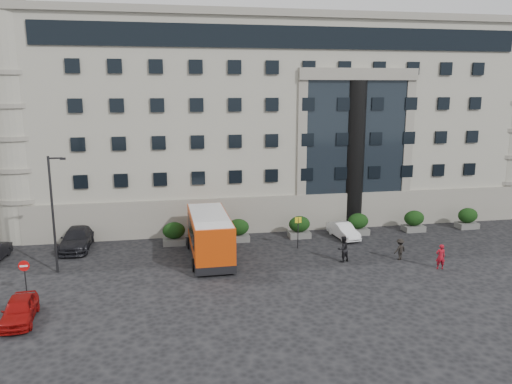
{
  "coord_description": "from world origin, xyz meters",
  "views": [
    {
      "loc": [
        -4.66,
        -31.15,
        12.32
      ],
      "look_at": [
        1.85,
        3.35,
        5.0
      ],
      "focal_mm": 35.0,
      "sensor_mm": 36.0,
      "label": 1
    }
  ],
  "objects_px": {
    "hedge_e": "(414,221)",
    "parked_car_c": "(77,239)",
    "white_taxi": "(343,231)",
    "minibus": "(210,234)",
    "hedge_d": "(358,224)",
    "red_truck": "(53,203)",
    "hedge_b": "(238,230)",
    "parked_car_d": "(68,221)",
    "pedestrian_c": "(400,249)",
    "parked_car_a": "(19,310)",
    "pedestrian_a": "(441,257)",
    "pedestrian_b": "(343,249)",
    "bus_stop_sign": "(298,227)",
    "hedge_a": "(174,233)",
    "street_lamp": "(53,210)",
    "hedge_c": "(299,227)",
    "hedge_f": "(468,218)",
    "no_entry_sign": "(24,271)"
  },
  "relations": [
    {
      "from": "hedge_e",
      "to": "parked_car_c",
      "type": "distance_m",
      "value": 28.3
    },
    {
      "from": "parked_car_c",
      "to": "white_taxi",
      "type": "relative_size",
      "value": 1.4
    },
    {
      "from": "minibus",
      "to": "parked_car_c",
      "type": "xyz_separation_m",
      "value": [
        -10.01,
        4.22,
        -1.04
      ]
    },
    {
      "from": "hedge_d",
      "to": "red_truck",
      "type": "height_order",
      "value": "red_truck"
    },
    {
      "from": "white_taxi",
      "to": "hedge_b",
      "type": "bearing_deg",
      "value": 167.74
    },
    {
      "from": "parked_car_d",
      "to": "pedestrian_c",
      "type": "bearing_deg",
      "value": -26.17
    },
    {
      "from": "minibus",
      "to": "parked_car_a",
      "type": "bearing_deg",
      "value": -143.56
    },
    {
      "from": "white_taxi",
      "to": "pedestrian_a",
      "type": "relative_size",
      "value": 2.16
    },
    {
      "from": "red_truck",
      "to": "pedestrian_b",
      "type": "height_order",
      "value": "red_truck"
    },
    {
      "from": "parked_car_a",
      "to": "pedestrian_b",
      "type": "xyz_separation_m",
      "value": [
        20.42,
        5.78,
        0.28
      ]
    },
    {
      "from": "parked_car_d",
      "to": "parked_car_c",
      "type": "bearing_deg",
      "value": -73.03
    },
    {
      "from": "hedge_b",
      "to": "parked_car_a",
      "type": "bearing_deg",
      "value": -138.53
    },
    {
      "from": "hedge_b",
      "to": "bus_stop_sign",
      "type": "relative_size",
      "value": 0.73
    },
    {
      "from": "hedge_a",
      "to": "parked_car_a",
      "type": "distance_m",
      "value": 14.83
    },
    {
      "from": "hedge_d",
      "to": "hedge_e",
      "type": "relative_size",
      "value": 1.0
    },
    {
      "from": "white_taxi",
      "to": "pedestrian_c",
      "type": "relative_size",
      "value": 2.42
    },
    {
      "from": "hedge_e",
      "to": "street_lamp",
      "type": "height_order",
      "value": "street_lamp"
    },
    {
      "from": "pedestrian_b",
      "to": "parked_car_d",
      "type": "bearing_deg",
      "value": -50.29
    },
    {
      "from": "bus_stop_sign",
      "to": "pedestrian_c",
      "type": "relative_size",
      "value": 1.59
    },
    {
      "from": "hedge_a",
      "to": "bus_stop_sign",
      "type": "bearing_deg",
      "value": -16.42
    },
    {
      "from": "white_taxi",
      "to": "hedge_e",
      "type": "bearing_deg",
      "value": -0.36
    },
    {
      "from": "hedge_b",
      "to": "parked_car_d",
      "type": "xyz_separation_m",
      "value": [
        -14.36,
        6.15,
        -0.16
      ]
    },
    {
      "from": "hedge_d",
      "to": "street_lamp",
      "type": "relative_size",
      "value": 0.23
    },
    {
      "from": "white_taxi",
      "to": "pedestrian_b",
      "type": "distance_m",
      "value": 5.95
    },
    {
      "from": "parked_car_c",
      "to": "pedestrian_c",
      "type": "height_order",
      "value": "pedestrian_c"
    },
    {
      "from": "street_lamp",
      "to": "hedge_c",
      "type": "bearing_deg",
      "value": 14.67
    },
    {
      "from": "parked_car_a",
      "to": "bus_stop_sign",
      "type": "bearing_deg",
      "value": 23.29
    },
    {
      "from": "hedge_f",
      "to": "red_truck",
      "type": "bearing_deg",
      "value": 164.09
    },
    {
      "from": "hedge_b",
      "to": "pedestrian_c",
      "type": "xyz_separation_m",
      "value": [
        10.93,
        -6.73,
        -0.13
      ]
    },
    {
      "from": "hedge_a",
      "to": "hedge_d",
      "type": "height_order",
      "value": "same"
    },
    {
      "from": "hedge_f",
      "to": "pedestrian_b",
      "type": "bearing_deg",
      "value": -155.75
    },
    {
      "from": "bus_stop_sign",
      "to": "red_truck",
      "type": "relative_size",
      "value": 0.47
    },
    {
      "from": "parked_car_d",
      "to": "hedge_e",
      "type": "bearing_deg",
      "value": -10.78
    },
    {
      "from": "hedge_a",
      "to": "parked_car_c",
      "type": "relative_size",
      "value": 0.34
    },
    {
      "from": "hedge_e",
      "to": "pedestrian_a",
      "type": "bearing_deg",
      "value": -107.22
    },
    {
      "from": "hedge_a",
      "to": "hedge_e",
      "type": "distance_m",
      "value": 20.8
    },
    {
      "from": "parked_car_c",
      "to": "pedestrian_c",
      "type": "distance_m",
      "value": 24.69
    },
    {
      "from": "bus_stop_sign",
      "to": "hedge_b",
      "type": "bearing_deg",
      "value": 146.93
    },
    {
      "from": "hedge_d",
      "to": "white_taxi",
      "type": "height_order",
      "value": "hedge_d"
    },
    {
      "from": "hedge_b",
      "to": "no_entry_sign",
      "type": "bearing_deg",
      "value": -148.1
    },
    {
      "from": "minibus",
      "to": "parked_car_a",
      "type": "xyz_separation_m",
      "value": [
        -11.04,
        -8.33,
        -1.15
      ]
    },
    {
      "from": "parked_car_d",
      "to": "pedestrian_c",
      "type": "xyz_separation_m",
      "value": [
        25.28,
        -12.88,
        0.03
      ]
    },
    {
      "from": "parked_car_a",
      "to": "parked_car_c",
      "type": "relative_size",
      "value": 0.73
    },
    {
      "from": "street_lamp",
      "to": "hedge_f",
      "type": "bearing_deg",
      "value": 8.05
    },
    {
      "from": "hedge_e",
      "to": "hedge_f",
      "type": "relative_size",
      "value": 1.0
    },
    {
      "from": "parked_car_a",
      "to": "parked_car_d",
      "type": "distance_m",
      "value": 18.29
    },
    {
      "from": "minibus",
      "to": "street_lamp",
      "type": "bearing_deg",
      "value": -175.13
    },
    {
      "from": "bus_stop_sign",
      "to": "white_taxi",
      "type": "xyz_separation_m",
      "value": [
        4.5,
        2.0,
        -1.1
      ]
    },
    {
      "from": "hedge_f",
      "to": "no_entry_sign",
      "type": "height_order",
      "value": "no_entry_sign"
    },
    {
      "from": "no_entry_sign",
      "to": "pedestrian_b",
      "type": "bearing_deg",
      "value": 6.78
    }
  ]
}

